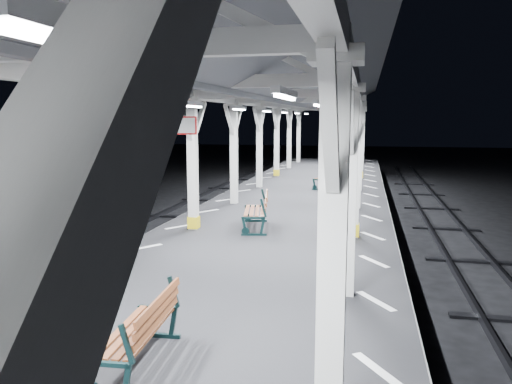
% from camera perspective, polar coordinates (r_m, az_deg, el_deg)
% --- Properties ---
extents(ground, '(120.00, 120.00, 0.00)m').
position_cam_1_polar(ground, '(10.75, -0.35, -12.29)').
color(ground, black).
rests_on(ground, ground).
extents(platform, '(6.00, 50.00, 1.00)m').
position_cam_1_polar(platform, '(10.58, -0.36, -9.76)').
color(platform, black).
rests_on(platform, ground).
extents(hazard_stripes_left, '(1.00, 48.00, 0.01)m').
position_cam_1_polar(hazard_stripes_left, '(11.22, -12.73, -6.23)').
color(hazard_stripes_left, silver).
rests_on(hazard_stripes_left, platform).
extents(hazard_stripes_right, '(1.00, 48.00, 0.01)m').
position_cam_1_polar(hazard_stripes_right, '(10.20, 13.32, -7.73)').
color(hazard_stripes_right, silver).
rests_on(hazard_stripes_right, platform).
extents(track_left, '(2.20, 60.00, 0.16)m').
position_cam_1_polar(track_left, '(12.74, -23.17, -9.27)').
color(track_left, '#2D2D33').
rests_on(track_left, ground).
extents(track_right, '(2.20, 60.00, 0.16)m').
position_cam_1_polar(track_right, '(10.85, 27.07, -12.61)').
color(track_right, '#2D2D33').
rests_on(track_right, ground).
extents(canopy, '(5.40, 49.00, 4.65)m').
position_cam_1_polar(canopy, '(10.06, -0.40, 12.77)').
color(canopy, beige).
rests_on(canopy, platform).
extents(bench_near, '(0.69, 1.58, 0.84)m').
position_cam_1_polar(bench_near, '(5.97, -12.70, -15.03)').
color(bench_near, black).
rests_on(bench_near, platform).
extents(bench_mid, '(0.94, 1.79, 0.92)m').
position_cam_1_polar(bench_mid, '(12.74, 0.31, -2.02)').
color(bench_mid, black).
rests_on(bench_mid, platform).
extents(bench_far, '(1.05, 1.71, 0.87)m').
position_cam_1_polar(bench_far, '(20.32, 8.36, 1.74)').
color(bench_far, black).
rests_on(bench_far, platform).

